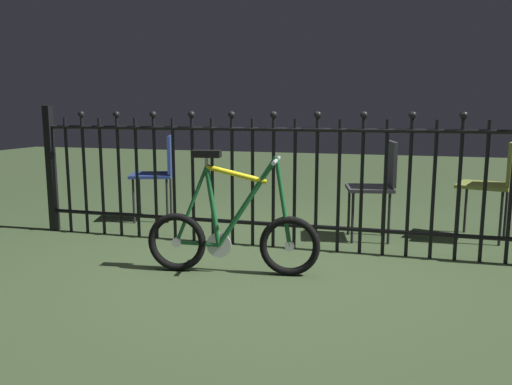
% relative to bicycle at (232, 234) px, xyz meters
% --- Properties ---
extents(ground_plane, '(20.00, 20.00, 0.00)m').
position_rel_bicycle_xyz_m(ground_plane, '(0.21, 0.03, -0.29)').
color(ground_plane, '#303F25').
extents(iron_fence, '(4.63, 0.07, 1.19)m').
position_rel_bicycle_xyz_m(iron_fence, '(0.16, 0.77, 0.32)').
color(iron_fence, black).
rests_on(iron_fence, ground).
extents(bicycle, '(1.24, 0.40, 0.88)m').
position_rel_bicycle_xyz_m(bicycle, '(0.00, 0.00, 0.00)').
color(bicycle, black).
rests_on(bicycle, ground).
extents(chair_navy, '(0.54, 0.54, 0.89)m').
position_rel_bicycle_xyz_m(chair_navy, '(-1.29, 1.49, 0.26)').
color(chair_navy, black).
rests_on(chair_navy, ground).
extents(chair_charcoal, '(0.46, 0.46, 0.88)m').
position_rel_bicycle_xyz_m(chair_charcoal, '(0.95, 1.26, 0.25)').
color(chair_charcoal, black).
rests_on(chair_charcoal, ground).
extents(chair_olive, '(0.54, 0.53, 0.88)m').
position_rel_bicycle_xyz_m(chair_olive, '(1.94, 1.52, 0.26)').
color(chair_olive, black).
rests_on(chair_olive, ground).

